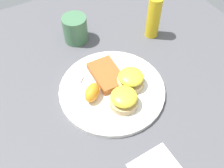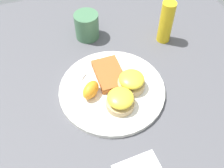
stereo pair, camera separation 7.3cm
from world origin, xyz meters
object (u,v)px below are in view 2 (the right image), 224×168
(sandwich_benedict_left, at_px, (122,100))
(orange_wedge, at_px, (91,89))
(hashbrown_patty, at_px, (109,74))
(fork, at_px, (97,82))
(cup, at_px, (87,26))
(condiment_bottle, at_px, (166,22))
(sandwich_benedict_right, at_px, (131,82))

(sandwich_benedict_left, xyz_separation_m, orange_wedge, (0.06, 0.07, -0.00))
(hashbrown_patty, height_order, fork, hashbrown_patty)
(cup, height_order, condiment_bottle, condiment_bottle)
(cup, relative_size, condiment_bottle, 0.76)
(sandwich_benedict_right, distance_m, orange_wedge, 0.12)
(sandwich_benedict_right, xyz_separation_m, hashbrown_patty, (0.06, 0.04, -0.01))
(sandwich_benedict_left, xyz_separation_m, sandwich_benedict_right, (0.05, -0.05, 0.00))
(orange_wedge, relative_size, fork, 0.38)
(orange_wedge, xyz_separation_m, fork, (0.03, -0.03, -0.02))
(sandwich_benedict_left, height_order, hashbrown_patty, sandwich_benedict_left)
(sandwich_benedict_left, distance_m, cup, 0.32)
(sandwich_benedict_right, height_order, orange_wedge, sandwich_benedict_right)
(sandwich_benedict_left, relative_size, orange_wedge, 1.29)
(orange_wedge, xyz_separation_m, cup, (0.25, -0.07, 0.01))
(sandwich_benedict_right, height_order, condiment_bottle, condiment_bottle)
(hashbrown_patty, bearing_deg, orange_wedge, 121.82)
(hashbrown_patty, relative_size, condiment_bottle, 0.83)
(sandwich_benedict_left, distance_m, sandwich_benedict_right, 0.07)
(sandwich_benedict_left, bearing_deg, fork, 20.36)
(hashbrown_patty, xyz_separation_m, fork, (-0.01, 0.04, -0.01))
(hashbrown_patty, bearing_deg, fork, 103.14)
(condiment_bottle, bearing_deg, orange_wedge, 115.48)
(hashbrown_patty, xyz_separation_m, condiment_bottle, (0.10, -0.23, 0.05))
(cup, bearing_deg, condiment_bottle, -114.95)
(cup, bearing_deg, hashbrown_patty, -179.48)
(hashbrown_patty, height_order, cup, cup)
(sandwich_benedict_right, bearing_deg, orange_wedge, 82.10)
(hashbrown_patty, relative_size, orange_wedge, 2.00)
(orange_wedge, xyz_separation_m, condiment_bottle, (0.14, -0.30, 0.04))
(sandwich_benedict_left, relative_size, fork, 0.50)
(sandwich_benedict_left, bearing_deg, sandwich_benedict_right, -44.85)
(hashbrown_patty, bearing_deg, sandwich_benedict_left, 177.80)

